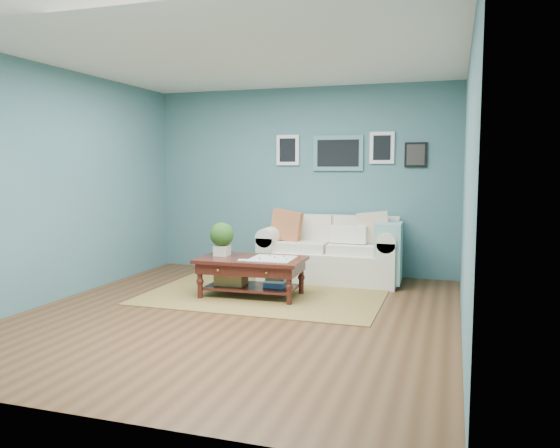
% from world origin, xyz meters
% --- Properties ---
extents(room_shell, '(5.00, 5.02, 2.70)m').
position_xyz_m(room_shell, '(0.02, 0.06, 1.36)').
color(room_shell, brown).
rests_on(room_shell, ground).
extents(area_rug, '(2.85, 2.28, 0.01)m').
position_xyz_m(area_rug, '(-0.02, 1.08, 0.01)').
color(area_rug, brown).
rests_on(area_rug, ground).
extents(loveseat, '(1.91, 0.87, 0.98)m').
position_xyz_m(loveseat, '(0.63, 2.03, 0.40)').
color(loveseat, white).
rests_on(loveseat, ground).
extents(coffee_table, '(1.28, 0.77, 0.88)m').
position_xyz_m(coffee_table, '(-0.21, 0.80, 0.39)').
color(coffee_table, '#37100F').
rests_on(coffee_table, ground).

